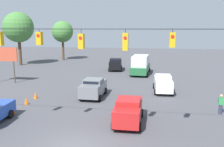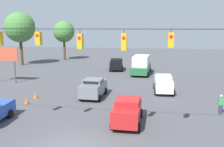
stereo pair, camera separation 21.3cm
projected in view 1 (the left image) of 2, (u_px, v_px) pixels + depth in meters
name	position (u px, v px, depth m)	size (l,w,h in m)	color
overhead_signal_span	(82.00, 59.00, 15.19)	(23.12, 0.38, 7.53)	#4C473D
sedan_white_oncoming_far	(163.00, 83.00, 26.53)	(2.09, 4.30, 1.83)	silver
sedan_red_crossing_near	(128.00, 110.00, 17.85)	(2.03, 4.17, 1.81)	red
sedan_black_withflow_deep	(115.00, 64.00, 39.96)	(2.40, 3.98, 1.90)	black
box_truck_green_oncoming_deep	(140.00, 65.00, 36.69)	(2.85, 6.59, 2.75)	#236038
sedan_grey_withflow_mid	(93.00, 88.00, 24.59)	(2.16, 4.26, 1.82)	slate
traffic_cone_nearest	(13.00, 109.00, 19.97)	(0.35, 0.35, 0.69)	orange
traffic_cone_second	(26.00, 101.00, 22.27)	(0.35, 0.35, 0.69)	orange
traffic_cone_third	(35.00, 95.00, 24.15)	(0.35, 0.35, 0.69)	orange
roadside_billboard	(4.00, 57.00, 30.67)	(3.44, 0.16, 4.39)	#4C473D
pedestrian	(221.00, 104.00, 19.80)	(0.40, 0.28, 1.60)	#2D334C
tree_horizon_left	(18.00, 27.00, 44.40)	(5.40, 5.40, 9.52)	#4C3823
tree_horizon_right	(62.00, 32.00, 51.77)	(4.41, 4.41, 8.14)	#4C3823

